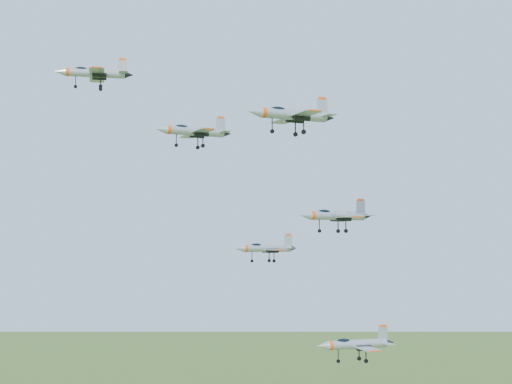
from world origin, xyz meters
name	(u,v)px	position (x,y,z in m)	size (l,w,h in m)	color
jet_lead	(93,73)	(-20.24, 14.16, 155.09)	(12.11, 10.28, 3.28)	#9BA0A7
jet_left_high	(193,131)	(-7.97, 2.99, 145.27)	(12.18, 10.06, 3.26)	#9BA0A7
jet_right_high	(291,115)	(-5.13, -20.95, 144.27)	(11.94, 9.87, 3.19)	#9BA0A7
jet_left_low	(266,248)	(7.53, 8.72, 127.65)	(11.32, 9.40, 3.02)	#9BA0A7
jet_right_low	(335,216)	(7.66, -11.46, 132.44)	(11.71, 9.67, 3.13)	#9BA0A7
jet_trail	(355,344)	(18.91, -0.32, 112.34)	(13.69, 11.48, 3.67)	#9BA0A7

